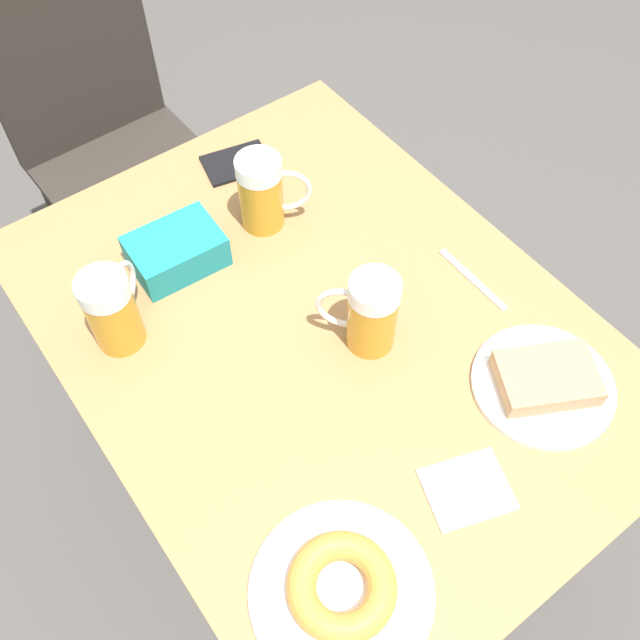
% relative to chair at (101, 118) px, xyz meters
% --- Properties ---
extents(ground_plane, '(8.00, 8.00, 0.00)m').
position_rel_chair_xyz_m(ground_plane, '(-0.01, -0.89, -0.55)').
color(ground_plane, '#474442').
extents(table, '(0.78, 1.04, 0.71)m').
position_rel_chair_xyz_m(table, '(-0.01, -0.89, 0.10)').
color(table, '#997044').
rests_on(table, ground_plane).
extents(chair, '(0.41, 0.41, 0.94)m').
position_rel_chair_xyz_m(chair, '(0.00, 0.00, 0.00)').
color(chair, '#2D2823').
rests_on(chair, ground_plane).
extents(plate_with_cake, '(0.22, 0.22, 0.04)m').
position_rel_chair_xyz_m(plate_with_cake, '(0.20, -1.19, 0.18)').
color(plate_with_cake, white).
rests_on(plate_with_cake, table).
extents(plate_with_donut, '(0.24, 0.24, 0.05)m').
position_rel_chair_xyz_m(plate_with_donut, '(-0.23, -1.25, 0.18)').
color(plate_with_donut, white).
rests_on(plate_with_donut, table).
extents(beer_mug_left, '(0.12, 0.09, 0.15)m').
position_rel_chair_xyz_m(beer_mug_left, '(0.05, -0.64, 0.23)').
color(beer_mug_left, '#C68C23').
rests_on(beer_mug_left, table).
extents(beer_mug_center, '(0.11, 0.10, 0.15)m').
position_rel_chair_xyz_m(beer_mug_center, '(-0.27, -0.72, 0.23)').
color(beer_mug_center, '#C68C23').
rests_on(beer_mug_center, table).
extents(beer_mug_right, '(0.10, 0.11, 0.15)m').
position_rel_chair_xyz_m(beer_mug_right, '(0.04, -0.96, 0.23)').
color(beer_mug_right, '#C68C23').
rests_on(beer_mug_right, table).
extents(napkin_folded, '(0.14, 0.13, 0.00)m').
position_rel_chair_xyz_m(napkin_folded, '(-0.01, -1.24, 0.16)').
color(napkin_folded, white).
rests_on(napkin_folded, table).
extents(fork, '(0.01, 0.16, 0.00)m').
position_rel_chair_xyz_m(fork, '(0.26, -0.97, 0.16)').
color(fork, silver).
rests_on(fork, table).
extents(passport_near_edge, '(0.14, 0.11, 0.01)m').
position_rel_chair_xyz_m(passport_near_edge, '(0.09, -0.49, 0.16)').
color(passport_near_edge, black).
rests_on(passport_near_edge, table).
extents(blue_pouch, '(0.16, 0.12, 0.06)m').
position_rel_chair_xyz_m(blue_pouch, '(-0.12, -0.64, 0.19)').
color(blue_pouch, teal).
rests_on(blue_pouch, table).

